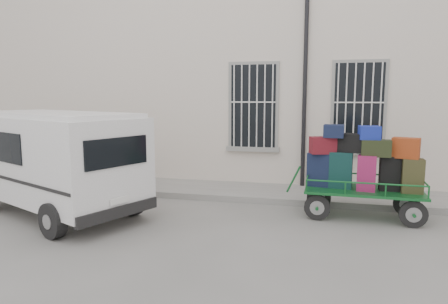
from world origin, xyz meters
The scene contains 5 objects.
ground centered at (0.00, 0.00, 0.00)m, with size 80.00×80.00×0.00m, color slate.
building centered at (0.00, 5.50, 3.00)m, with size 24.00×5.15×6.00m.
sidewalk centered at (0.00, 2.20, 0.07)m, with size 24.00×1.70×0.15m, color gray.
luggage_cart centered at (2.19, 0.78, 1.03)m, with size 2.78×1.16×1.93m.
van centered at (-4.14, -0.36, 1.25)m, with size 4.66×3.42×2.18m.
Camera 1 is at (1.28, -7.72, 2.52)m, focal length 32.00 mm.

